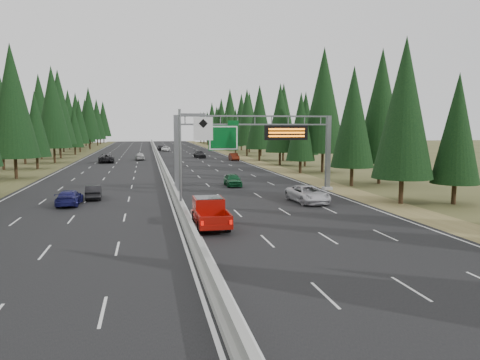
# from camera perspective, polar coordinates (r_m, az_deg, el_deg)

# --- Properties ---
(road) EXTENTS (32.00, 260.00, 0.08)m
(road) POSITION_cam_1_polar(r_m,az_deg,el_deg) (91.68, -9.73, 2.23)
(road) COLOR black
(road) RESTS_ON ground
(shoulder_right) EXTENTS (3.60, 260.00, 0.06)m
(shoulder_right) POSITION_cam_1_polar(r_m,az_deg,el_deg) (93.88, 1.21, 2.41)
(shoulder_right) COLOR olive
(shoulder_right) RESTS_ON ground
(shoulder_left) EXTENTS (3.60, 260.00, 0.06)m
(shoulder_left) POSITION_cam_1_polar(r_m,az_deg,el_deg) (92.90, -20.77, 1.95)
(shoulder_left) COLOR #41431F
(shoulder_left) RESTS_ON ground
(median_barrier) EXTENTS (0.70, 260.00, 0.85)m
(median_barrier) POSITION_cam_1_polar(r_m,az_deg,el_deg) (91.65, -9.73, 2.46)
(median_barrier) COLOR gray
(median_barrier) RESTS_ON road
(sign_gantry) EXTENTS (16.75, 0.98, 7.80)m
(sign_gantry) POSITION_cam_1_polar(r_m,az_deg,el_deg) (47.71, 2.60, 4.75)
(sign_gantry) COLOR slate
(sign_gantry) RESTS_ON road
(hov_sign_pole) EXTENTS (2.80, 0.50, 8.00)m
(hov_sign_pole) POSITION_cam_1_polar(r_m,az_deg,el_deg) (36.56, -6.39, 3.33)
(hov_sign_pole) COLOR slate
(hov_sign_pole) RESTS_ON road
(tree_row_right) EXTENTS (11.08, 243.81, 18.85)m
(tree_row_right) POSITION_cam_1_polar(r_m,az_deg,el_deg) (86.23, 5.39, 7.84)
(tree_row_right) COLOR black
(tree_row_right) RESTS_ON ground
(tree_row_left) EXTENTS (12.57, 245.42, 18.95)m
(tree_row_left) POSITION_cam_1_polar(r_m,az_deg,el_deg) (89.50, -23.99, 7.75)
(tree_row_left) COLOR black
(tree_row_left) RESTS_ON ground
(silver_minivan) EXTENTS (2.97, 5.59, 1.50)m
(silver_minivan) POSITION_cam_1_polar(r_m,az_deg,el_deg) (41.52, 8.25, -1.72)
(silver_minivan) COLOR silver
(silver_minivan) RESTS_ON road
(red_pickup) EXTENTS (2.06, 5.77, 1.88)m
(red_pickup) POSITION_cam_1_polar(r_m,az_deg,el_deg) (31.58, -3.77, -3.72)
(red_pickup) COLOR black
(red_pickup) RESTS_ON road
(car_ahead_green) EXTENTS (1.74, 4.17, 1.41)m
(car_ahead_green) POSITION_cam_1_polar(r_m,az_deg,el_deg) (52.60, -0.89, 0.02)
(car_ahead_green) COLOR #114D27
(car_ahead_green) RESTS_ON road
(car_ahead_dkred) EXTENTS (1.53, 4.36, 1.44)m
(car_ahead_dkred) POSITION_cam_1_polar(r_m,az_deg,el_deg) (92.94, -0.75, 2.85)
(car_ahead_dkred) COLOR #571A0C
(car_ahead_dkred) RESTS_ON road
(car_ahead_dkgrey) EXTENTS (2.37, 5.18, 1.47)m
(car_ahead_dkgrey) POSITION_cam_1_polar(r_m,az_deg,el_deg) (101.29, -4.95, 3.13)
(car_ahead_dkgrey) COLOR black
(car_ahead_dkgrey) RESTS_ON road
(car_ahead_white) EXTENTS (2.60, 5.08, 1.37)m
(car_ahead_white) POSITION_cam_1_polar(r_m,az_deg,el_deg) (129.81, -9.04, 3.79)
(car_ahead_white) COLOR white
(car_ahead_white) RESTS_ON road
(car_ahead_far) EXTENTS (2.04, 4.51, 1.50)m
(car_ahead_far) POSITION_cam_1_polar(r_m,az_deg,el_deg) (134.72, -9.64, 3.90)
(car_ahead_far) COLOR black
(car_ahead_far) RESTS_ON road
(car_onc_near) EXTENTS (1.62, 3.99, 1.29)m
(car_onc_near) POSITION_cam_1_polar(r_m,az_deg,el_deg) (45.31, -17.41, -1.40)
(car_onc_near) COLOR black
(car_onc_near) RESTS_ON road
(car_onc_blue) EXTENTS (1.90, 4.54, 1.31)m
(car_onc_blue) POSITION_cam_1_polar(r_m,az_deg,el_deg) (42.33, -20.09, -2.02)
(car_onc_blue) COLOR navy
(car_onc_blue) RESTS_ON road
(car_onc_white) EXTENTS (2.02, 4.52, 1.51)m
(car_onc_white) POSITION_cam_1_polar(r_m,az_deg,el_deg) (96.17, -12.09, 2.85)
(car_onc_white) COLOR #BBBBBB
(car_onc_white) RESTS_ON road
(car_onc_far) EXTENTS (3.04, 6.08, 1.65)m
(car_onc_far) POSITION_cam_1_polar(r_m,az_deg,el_deg) (90.71, -15.96, 2.57)
(car_onc_far) COLOR black
(car_onc_far) RESTS_ON road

